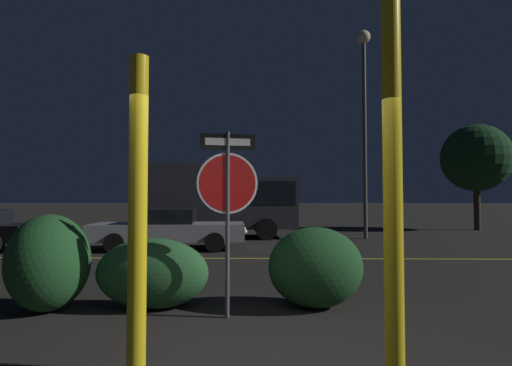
# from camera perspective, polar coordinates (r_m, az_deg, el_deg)

# --- Properties ---
(road_center_stripe) EXTENTS (36.89, 0.12, 0.01)m
(road_center_stripe) POSITION_cam_1_polar(r_m,az_deg,el_deg) (10.95, 0.83, -10.72)
(road_center_stripe) COLOR gold
(road_center_stripe) RESTS_ON ground_plane
(stop_sign) EXTENTS (0.83, 0.18, 2.55)m
(stop_sign) POSITION_cam_1_polar(r_m,az_deg,el_deg) (5.52, -4.08, -0.55)
(stop_sign) COLOR #4C4C51
(stop_sign) RESTS_ON ground_plane
(yellow_pole_left) EXTENTS (0.16, 0.16, 2.84)m
(yellow_pole_left) POSITION_cam_1_polar(r_m,az_deg,el_deg) (3.50, -16.55, -5.56)
(yellow_pole_left) COLOR yellow
(yellow_pole_left) RESTS_ON ground_plane
(yellow_pole_right) EXTENTS (0.17, 0.17, 3.51)m
(yellow_pole_right) POSITION_cam_1_polar(r_m,az_deg,el_deg) (3.68, 18.95, -0.10)
(yellow_pole_right) COLOR yellow
(yellow_pole_right) RESTS_ON ground_plane
(hedge_bush_1) EXTENTS (1.14, 1.20, 1.40)m
(hedge_bush_1) POSITION_cam_1_polar(r_m,az_deg,el_deg) (6.62, -27.50, -10.03)
(hedge_bush_1) COLOR #1E4C23
(hedge_bush_1) RESTS_ON ground_plane
(hedge_bush_2) EXTENTS (1.67, 0.82, 1.04)m
(hedge_bush_2) POSITION_cam_1_polar(r_m,az_deg,el_deg) (6.23, -14.60, -12.37)
(hedge_bush_2) COLOR #285B2D
(hedge_bush_2) RESTS_ON ground_plane
(hedge_bush_3) EXTENTS (1.41, 1.10, 1.20)m
(hedge_bush_3) POSITION_cam_1_polar(r_m,az_deg,el_deg) (6.16, 8.48, -11.80)
(hedge_bush_3) COLOR #1E4C23
(hedge_bush_3) RESTS_ON ground_plane
(passing_car_2) EXTENTS (4.97, 2.21, 1.27)m
(passing_car_2) POSITION_cam_1_polar(r_m,az_deg,el_deg) (13.13, -12.42, -6.39)
(passing_car_2) COLOR #9E9EA3
(passing_car_2) RESTS_ON ground_plane
(delivery_truck) EXTENTS (6.54, 2.76, 3.01)m
(delivery_truck) POSITION_cam_1_polar(r_m,az_deg,el_deg) (16.63, -5.32, -2.21)
(delivery_truck) COLOR #2D2D33
(delivery_truck) RESTS_ON ground_plane
(street_lamp) EXTENTS (0.54, 0.54, 8.50)m
(street_lamp) POSITION_cam_1_polar(r_m,az_deg,el_deg) (17.21, 15.20, 12.13)
(street_lamp) COLOR #4C4C51
(street_lamp) RESTS_ON ground_plane
(tree_0) EXTENTS (3.44, 3.44, 5.42)m
(tree_0) POSITION_cam_1_polar(r_m,az_deg,el_deg) (23.38, 28.92, 3.13)
(tree_0) COLOR #422D1E
(tree_0) RESTS_ON ground_plane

